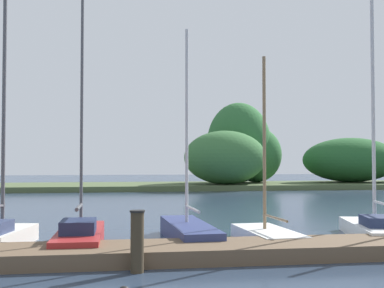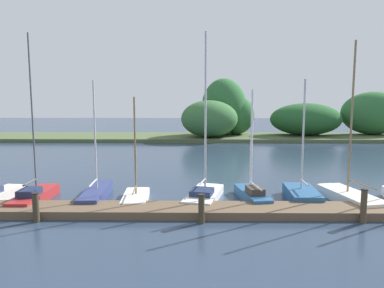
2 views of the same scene
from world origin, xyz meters
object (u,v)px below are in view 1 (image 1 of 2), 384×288
Objects in this scene: sailboat_1 at (0,231)px; sailboat_5 at (376,225)px; sailboat_2 at (80,234)px; sailboat_3 at (188,230)px; sailboat_4 at (266,233)px; mooring_piling_1 at (137,241)px.

sailboat_5 is (10.38, 0.08, -0.06)m from sailboat_1.
sailboat_3 is at bearing -76.86° from sailboat_2.
sailboat_5 is (5.49, -0.22, 0.06)m from sailboat_3.
sailboat_1 reaches higher than sailboat_4.
sailboat_5 is at bearing -94.94° from sailboat_3.
sailboat_1 is 1.38× the size of sailboat_3.
mooring_piling_1 is (-7.02, -3.37, 0.25)m from sailboat_5.
sailboat_3 is at bearing 100.90° from sailboat_5.
sailboat_3 is 2.15m from sailboat_4.
sailboat_3 reaches higher than mooring_piling_1.
mooring_piling_1 is at bearing 126.83° from sailboat_4.
sailboat_5 reaches higher than sailboat_4.
sailboat_1 is 1.01× the size of sailboat_2.
mooring_piling_1 is at bearing -124.54° from sailboat_1.
sailboat_2 is at bearing -89.81° from sailboat_1.
sailboat_3 is (2.86, 0.65, -0.05)m from sailboat_2.
sailboat_1 is 4.70m from mooring_piling_1.
sailboat_1 is 1.00× the size of sailboat_5.
sailboat_1 is 10.38m from sailboat_5.
mooring_piling_1 is (3.36, -3.29, 0.19)m from sailboat_1.
sailboat_3 reaches higher than sailboat_4.
sailboat_4 is at bearing 40.46° from mooring_piling_1.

